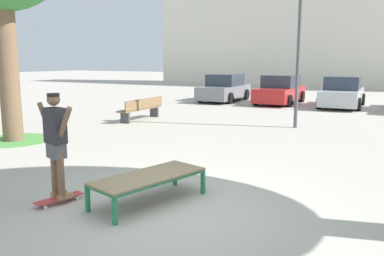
% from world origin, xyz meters
% --- Properties ---
extents(ground_plane, '(120.00, 120.00, 0.00)m').
position_xyz_m(ground_plane, '(0.00, 0.00, 0.00)').
color(ground_plane, '#B2AA9E').
extents(building_facade, '(29.39, 4.00, 12.65)m').
position_xyz_m(building_facade, '(-3.56, 31.19, 6.33)').
color(building_facade, silver).
rests_on(building_facade, ground).
extents(skate_box, '(1.25, 2.04, 0.46)m').
position_xyz_m(skate_box, '(-0.51, 0.17, 0.41)').
color(skate_box, '#237A4C').
rests_on(skate_box, ground).
extents(skateboard, '(0.40, 0.82, 0.09)m').
position_xyz_m(skateboard, '(-1.77, -0.55, 0.08)').
color(skateboard, '#B23333').
rests_on(skateboard, ground).
extents(skater, '(0.99, 0.37, 1.69)m').
position_xyz_m(skater, '(-1.77, -0.55, 1.07)').
color(skater, brown).
rests_on(skater, skateboard).
extents(grass_patch_near_left, '(2.19, 2.19, 0.01)m').
position_xyz_m(grass_patch_near_left, '(-6.81, 2.58, 0.00)').
color(grass_patch_near_left, '#519342').
rests_on(grass_patch_near_left, ground).
extents(car_grey, '(1.99, 4.24, 1.50)m').
position_xyz_m(car_grey, '(-5.81, 15.63, 0.69)').
color(car_grey, slate).
rests_on(car_grey, ground).
extents(car_red, '(1.96, 4.22, 1.50)m').
position_xyz_m(car_red, '(-2.69, 15.77, 0.69)').
color(car_red, red).
rests_on(car_red, ground).
extents(car_silver, '(1.98, 4.23, 1.50)m').
position_xyz_m(car_silver, '(0.43, 15.65, 0.69)').
color(car_silver, '#B7BABF').
rests_on(car_silver, ground).
extents(park_bench, '(0.45, 2.40, 0.83)m').
position_xyz_m(park_bench, '(-5.80, 7.55, 0.45)').
color(park_bench, brown).
rests_on(park_bench, ground).
extents(light_post, '(0.36, 0.36, 5.83)m').
position_xyz_m(light_post, '(-0.14, 8.53, 3.83)').
color(light_post, '#4C4C51').
rests_on(light_post, ground).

